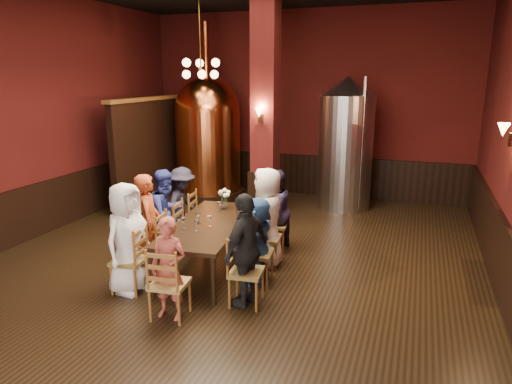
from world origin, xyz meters
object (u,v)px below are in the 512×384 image
(steel_vessel, at_px, (346,144))
(rose_vase, at_px, (224,196))
(person_2, at_px, (167,213))
(copper_kettle, at_px, (208,136))
(person_0, at_px, (127,238))
(person_1, at_px, (149,224))
(dining_table, at_px, (209,227))

(steel_vessel, relative_size, rose_vase, 8.22)
(person_2, xyz_separation_m, copper_kettle, (-1.03, 3.78, 0.77))
(person_0, xyz_separation_m, person_1, (-0.08, 0.67, -0.01))
(steel_vessel, bearing_deg, copper_kettle, -176.70)
(dining_table, distance_m, copper_kettle, 4.51)
(copper_kettle, bearing_deg, person_1, -75.99)
(copper_kettle, height_order, rose_vase, copper_kettle)
(person_1, bearing_deg, rose_vase, -59.33)
(person_0, relative_size, copper_kettle, 0.38)
(person_1, xyz_separation_m, copper_kettle, (-1.11, 4.43, 0.74))
(person_1, xyz_separation_m, steel_vessel, (2.22, 4.62, 0.70))
(person_0, distance_m, person_2, 1.33)
(person_1, distance_m, steel_vessel, 5.17)
(dining_table, relative_size, copper_kettle, 0.60)
(steel_vessel, height_order, rose_vase, steel_vessel)
(person_2, height_order, steel_vessel, steel_vessel)
(person_1, height_order, person_2, person_1)
(person_1, distance_m, rose_vase, 1.42)
(person_2, xyz_separation_m, steel_vessel, (2.29, 3.97, 0.73))
(dining_table, height_order, steel_vessel, steel_vessel)
(person_0, height_order, copper_kettle, copper_kettle)
(person_2, bearing_deg, copper_kettle, 27.95)
(person_2, relative_size, rose_vase, 4.15)
(person_1, relative_size, person_2, 1.04)
(person_1, bearing_deg, copper_kettle, -14.22)
(person_1, bearing_deg, person_2, -21.57)
(person_0, bearing_deg, steel_vessel, -14.33)
(dining_table, distance_m, steel_vessel, 4.50)
(person_0, distance_m, rose_vase, 1.99)
(person_0, bearing_deg, rose_vase, -11.41)
(dining_table, bearing_deg, person_2, 158.78)
(dining_table, distance_m, person_1, 0.92)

